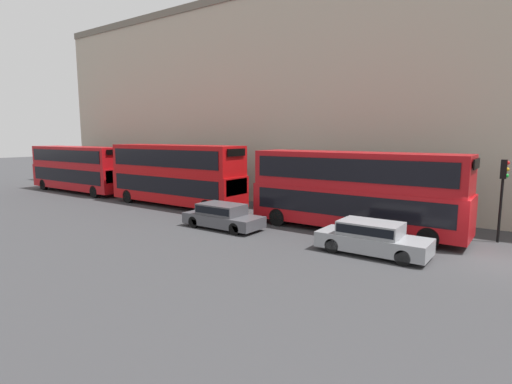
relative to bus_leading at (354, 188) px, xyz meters
name	(u,v)px	position (x,y,z in m)	size (l,w,h in m)	color
ground_plane	(491,262)	(-1.60, -6.56, -2.34)	(200.00, 200.00, 0.00)	#38383A
bus_leading	(354,188)	(0.00, 0.00, 0.00)	(2.59, 11.25, 4.23)	#A80F14
bus_second_in_queue	(176,173)	(0.00, 13.47, 0.10)	(2.59, 11.25, 4.42)	#B20C0F
bus_third_in_queue	(78,167)	(0.00, 26.05, -0.06)	(2.59, 11.45, 4.11)	#A80F14
car_dark_sedan	(372,237)	(-3.40, -2.21, -1.59)	(1.85, 4.70, 1.42)	gray
car_hatchback	(222,215)	(-3.40, 6.21, -1.62)	(1.84, 4.55, 1.36)	#47474C
traffic_light	(503,183)	(2.01, -6.52, 0.52)	(0.30, 0.36, 3.98)	black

